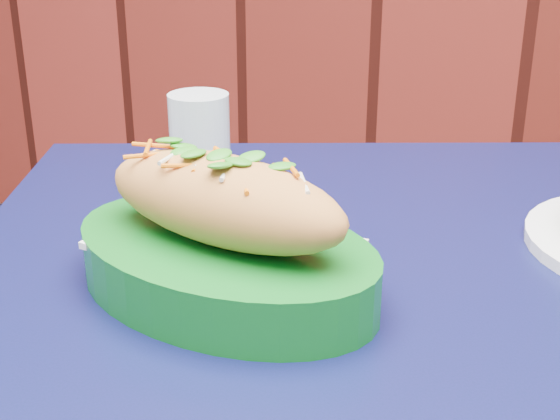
% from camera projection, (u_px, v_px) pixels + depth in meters
% --- Properties ---
extents(cafe_table, '(1.04, 1.04, 0.75)m').
position_uv_depth(cafe_table, '(389.00, 366.00, 0.71)').
color(cafe_table, black).
rests_on(cafe_table, ground).
extents(banh_mi_basket, '(0.31, 0.24, 0.13)m').
position_uv_depth(banh_mi_basket, '(224.00, 239.00, 0.64)').
color(banh_mi_basket, '#0C611A').
rests_on(banh_mi_basket, cafe_table).
extents(water_glass, '(0.07, 0.07, 0.11)m').
position_uv_depth(water_glass, '(200.00, 142.00, 0.87)').
color(water_glass, silver).
rests_on(water_glass, cafe_table).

